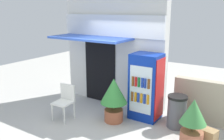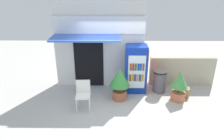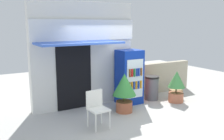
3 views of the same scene
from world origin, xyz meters
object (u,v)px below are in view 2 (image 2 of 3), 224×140
at_px(drink_cooler, 136,69).
at_px(plastic_chair, 83,93).
at_px(potted_plant_curbside, 179,85).
at_px(cardboard_box, 183,92).
at_px(trash_bin, 159,81).
at_px(potted_plant_near_shop, 120,81).

bearing_deg(drink_cooler, plastic_chair, -146.40).
height_order(potted_plant_curbside, cardboard_box, potted_plant_curbside).
distance_m(potted_plant_curbside, trash_bin, 0.81).
height_order(plastic_chair, cardboard_box, plastic_chair).
height_order(potted_plant_near_shop, potted_plant_curbside, potted_plant_near_shop).
distance_m(potted_plant_near_shop, cardboard_box, 2.32).
xyz_separation_m(potted_plant_curbside, trash_bin, (-0.53, 0.60, -0.17)).
bearing_deg(cardboard_box, potted_plant_near_shop, -174.17).
distance_m(plastic_chair, potted_plant_near_shop, 1.28).
relative_size(potted_plant_curbside, cardboard_box, 2.61).
height_order(drink_cooler, potted_plant_near_shop, drink_cooler).
bearing_deg(cardboard_box, trash_bin, 157.93).
distance_m(drink_cooler, potted_plant_near_shop, 0.87).
bearing_deg(drink_cooler, potted_plant_near_shop, -133.73).
bearing_deg(drink_cooler, cardboard_box, -13.27).
xyz_separation_m(plastic_chair, potted_plant_curbside, (3.13, 0.49, 0.04)).
relative_size(potted_plant_near_shop, trash_bin, 1.41).
distance_m(potted_plant_near_shop, potted_plant_curbside, 1.98).
height_order(drink_cooler, trash_bin, drink_cooler).
bearing_deg(plastic_chair, cardboard_box, 12.78).
height_order(potted_plant_near_shop, trash_bin, potted_plant_near_shop).
bearing_deg(potted_plant_curbside, trash_bin, 131.47).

